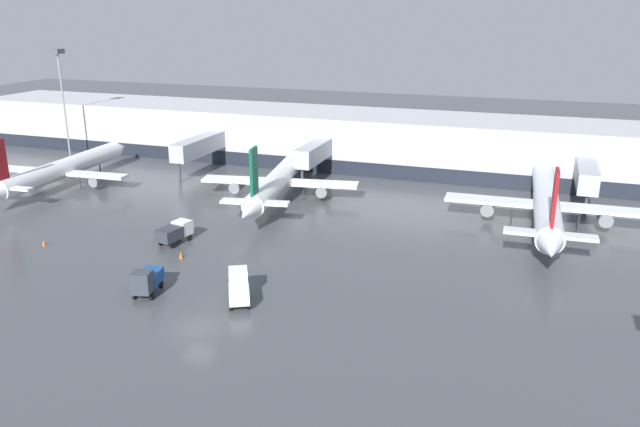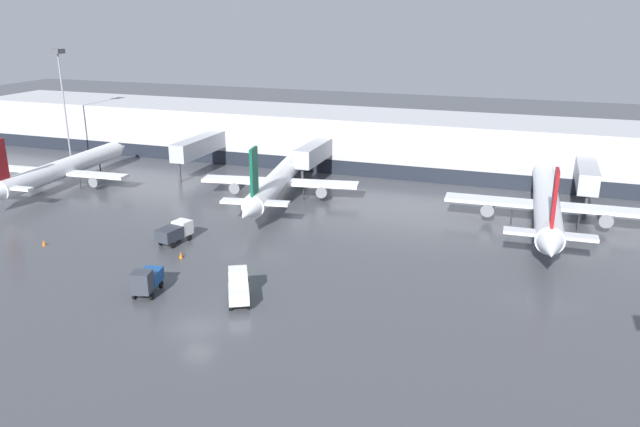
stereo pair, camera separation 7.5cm
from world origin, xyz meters
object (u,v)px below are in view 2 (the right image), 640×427
Objects in this scene: parked_jet_0 at (62,169)px; service_truck_0 at (238,287)px; traffic_cone_1 at (181,255)px; service_truck_1 at (146,280)px; parked_jet_2 at (279,178)px; traffic_cone_0 at (44,243)px; parked_jet_1 at (546,201)px; service_truck_2 at (175,232)px; apron_light_mast_2 at (60,74)px.

parked_jet_0 is 51.65m from service_truck_0.
service_truck_0 reaches higher than traffic_cone_1.
parked_jet_0 is at bearing -144.00° from service_truck_1.
traffic_cone_0 is at bearing 136.42° from parked_jet_2.
service_truck_1 is at bearing -20.58° from traffic_cone_0.
parked_jet_1 reaches higher than service_truck_2.
traffic_cone_0 is 0.92× the size of traffic_cone_1.
parked_jet_2 is at bearing 55.99° from traffic_cone_0.
parked_jet_2 is 1.92× the size of apron_light_mast_2.
traffic_cone_0 is at bearing 122.68° from service_truck_2.
service_truck_2 is (29.79, -15.86, -1.28)m from parked_jet_0.
traffic_cone_0 is (-18.19, -26.95, -2.56)m from parked_jet_2.
parked_jet_2 is 34.06m from service_truck_1.
apron_light_mast_2 is at bearing 141.66° from traffic_cone_1.
traffic_cone_0 is at bearing -53.25° from apron_light_mast_2.
service_truck_1 is at bearing -133.66° from parked_jet_0.
service_truck_0 is 18.12m from service_truck_2.
parked_jet_1 is 60.62m from traffic_cone_0.
service_truck_1 is (-9.07, -1.38, -0.05)m from service_truck_0.
parked_jet_1 is 52.27× the size of traffic_cone_1.
service_truck_2 is (-4.28, -21.14, -1.50)m from parked_jet_2.
service_truck_0 is (9.72, -32.64, -1.38)m from parked_jet_2.
traffic_cone_1 is (-10.90, 7.63, -1.14)m from service_truck_0.
parked_jet_2 is 21.62m from service_truck_2.
parked_jet_1 is at bearing -53.04° from service_truck_2.
parked_jet_2 is 8.03× the size of service_truck_1.
traffic_cone_1 is at bearing -125.01° from parked_jet_0.
traffic_cone_1 is (-1.84, 9.01, -1.10)m from service_truck_1.
traffic_cone_0 is (-13.91, -5.81, -1.06)m from service_truck_2.
service_truck_0 is at bearing 138.62° from parked_jet_1.
parked_jet_2 is 8.08× the size of service_truck_0.
apron_light_mast_2 reaches higher than parked_jet_2.
parked_jet_2 reaches higher than service_truck_1.
service_truck_0 is (43.79, -27.36, -1.16)m from parked_jet_0.
service_truck_2 is at bearing -173.43° from service_truck_1.
parked_jet_1 is 48.95m from service_truck_1.
service_truck_1 is 20.15m from traffic_cone_0.
parked_jet_0 reaches higher than traffic_cone_0.
service_truck_1 is 6.71× the size of traffic_cone_0.
parked_jet_0 is 7.25× the size of service_truck_2.
parked_jet_0 is 23.64m from apron_light_mast_2.
service_truck_1 is (0.65, -34.03, -1.43)m from parked_jet_2.
parked_jet_1 is 84.12m from apron_light_mast_2.
service_truck_0 is 6.11× the size of traffic_cone_1.
parked_jet_1 is 44.87m from traffic_cone_1.
traffic_cone_0 is at bearing -147.80° from parked_jet_0.
parked_jet_0 is at bearing -52.55° from apron_light_mast_2.
service_truck_2 is at bearing -122.07° from parked_jet_0.
service_truck_0 is 72.05m from apron_light_mast_2.
traffic_cone_1 is (3.10, -3.88, -1.03)m from service_truck_2.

